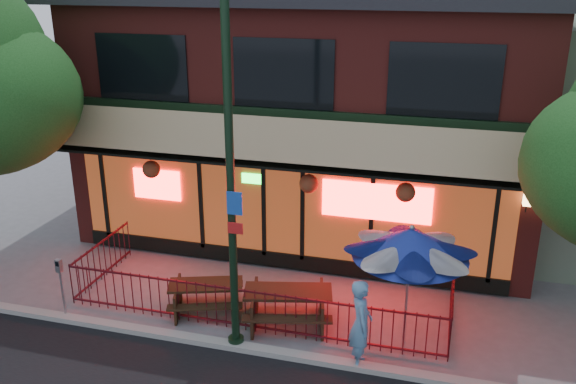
{
  "coord_description": "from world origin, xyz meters",
  "views": [
    {
      "loc": [
        3.86,
        -10.37,
        7.25
      ],
      "look_at": [
        0.44,
        2.0,
        2.55
      ],
      "focal_mm": 38.0,
      "sensor_mm": 36.0,
      "label": 1
    }
  ],
  "objects_px": {
    "street_light": "(231,203)",
    "parking_meter_near": "(61,279)",
    "picnic_table_left": "(206,293)",
    "picnic_table_right": "(288,302)",
    "patio_umbrella": "(411,243)",
    "pedestrian": "(361,324)"
  },
  "relations": [
    {
      "from": "parking_meter_near",
      "to": "patio_umbrella",
      "type": "bearing_deg",
      "value": 8.58
    },
    {
      "from": "picnic_table_left",
      "to": "patio_umbrella",
      "type": "distance_m",
      "value": 4.74
    },
    {
      "from": "street_light",
      "to": "parking_meter_near",
      "type": "xyz_separation_m",
      "value": [
        -4.0,
        0.0,
        -2.18
      ]
    },
    {
      "from": "street_light",
      "to": "pedestrian",
      "type": "relative_size",
      "value": 3.82
    },
    {
      "from": "picnic_table_left",
      "to": "pedestrian",
      "type": "relative_size",
      "value": 1.06
    },
    {
      "from": "picnic_table_right",
      "to": "patio_umbrella",
      "type": "height_order",
      "value": "patio_umbrella"
    },
    {
      "from": "picnic_table_right",
      "to": "parking_meter_near",
      "type": "distance_m",
      "value": 4.94
    },
    {
      "from": "picnic_table_right",
      "to": "patio_umbrella",
      "type": "xyz_separation_m",
      "value": [
        2.49,
        0.0,
        1.7
      ]
    },
    {
      "from": "street_light",
      "to": "pedestrian",
      "type": "xyz_separation_m",
      "value": [
        2.53,
        0.05,
        -2.23
      ]
    },
    {
      "from": "picnic_table_left",
      "to": "pedestrian",
      "type": "xyz_separation_m",
      "value": [
        3.63,
        -1.05,
        0.46
      ]
    },
    {
      "from": "street_light",
      "to": "patio_umbrella",
      "type": "bearing_deg",
      "value": 18.54
    },
    {
      "from": "patio_umbrella",
      "to": "pedestrian",
      "type": "distance_m",
      "value": 1.85
    },
    {
      "from": "picnic_table_left",
      "to": "patio_umbrella",
      "type": "relative_size",
      "value": 0.75
    },
    {
      "from": "pedestrian",
      "to": "patio_umbrella",
      "type": "bearing_deg",
      "value": -51.13
    },
    {
      "from": "picnic_table_right",
      "to": "parking_meter_near",
      "type": "height_order",
      "value": "parking_meter_near"
    },
    {
      "from": "street_light",
      "to": "picnic_table_right",
      "type": "xyz_separation_m",
      "value": [
        0.8,
        1.1,
        -2.62
      ]
    },
    {
      "from": "patio_umbrella",
      "to": "picnic_table_right",
      "type": "bearing_deg",
      "value": 180.0
    },
    {
      "from": "parking_meter_near",
      "to": "pedestrian",
      "type": "bearing_deg",
      "value": 0.44
    },
    {
      "from": "street_light",
      "to": "parking_meter_near",
      "type": "height_order",
      "value": "street_light"
    },
    {
      "from": "street_light",
      "to": "patio_umbrella",
      "type": "xyz_separation_m",
      "value": [
        3.29,
        1.1,
        -0.92
      ]
    },
    {
      "from": "street_light",
      "to": "picnic_table_left",
      "type": "xyz_separation_m",
      "value": [
        -1.1,
        1.1,
        -2.69
      ]
    },
    {
      "from": "picnic_table_left",
      "to": "picnic_table_right",
      "type": "height_order",
      "value": "picnic_table_right"
    }
  ]
}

